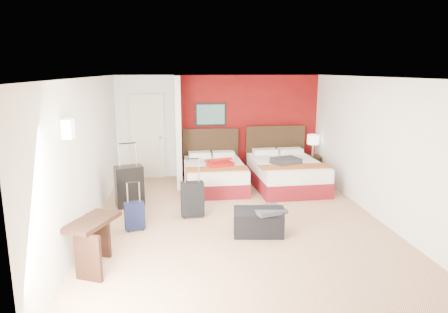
{
  "coord_description": "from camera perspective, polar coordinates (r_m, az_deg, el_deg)",
  "views": [
    {
      "loc": [
        -1.02,
        -6.68,
        2.62
      ],
      "look_at": [
        -0.15,
        0.8,
        1.0
      ],
      "focal_mm": 32.34,
      "sensor_mm": 36.0,
      "label": 1
    }
  ],
  "objects": [
    {
      "name": "ground",
      "position": [
        7.25,
        1.94,
        -9.06
      ],
      "size": [
        6.5,
        6.5,
        0.0
      ],
      "primitive_type": "plane",
      "color": "tan",
      "rests_on": "ground"
    },
    {
      "name": "room_walls",
      "position": [
        8.22,
        -9.23,
        2.44
      ],
      "size": [
        5.02,
        6.52,
        2.5
      ],
      "color": "white",
      "rests_on": "ground"
    },
    {
      "name": "red_accent_panel",
      "position": [
        10.16,
        3.46,
        4.37
      ],
      "size": [
        3.5,
        0.04,
        2.5
      ],
      "primitive_type": "cube",
      "color": "maroon",
      "rests_on": "ground"
    },
    {
      "name": "partition_wall",
      "position": [
        9.39,
        -6.46,
        3.68
      ],
      "size": [
        0.12,
        1.2,
        2.5
      ],
      "primitive_type": "cube",
      "color": "silver",
      "rests_on": "ground"
    },
    {
      "name": "entry_door",
      "position": [
        10.03,
        -10.74,
        2.78
      ],
      "size": [
        0.82,
        0.06,
        2.05
      ],
      "primitive_type": "cube",
      "color": "silver",
      "rests_on": "ground"
    },
    {
      "name": "bed_left",
      "position": [
        9.13,
        -1.36,
        -2.71
      ],
      "size": [
        1.34,
        1.89,
        0.56
      ],
      "primitive_type": "cube",
      "rotation": [
        0.0,
        0.0,
        0.01
      ],
      "color": "white",
      "rests_on": "ground"
    },
    {
      "name": "bed_right",
      "position": [
        9.26,
        8.77,
        -2.46
      ],
      "size": [
        1.51,
        2.1,
        0.61
      ],
      "primitive_type": "cube",
      "rotation": [
        0.0,
        0.0,
        0.04
      ],
      "color": "white",
      "rests_on": "ground"
    },
    {
      "name": "red_suitcase_open",
      "position": [
        8.96,
        -0.67,
        -0.83
      ],
      "size": [
        0.74,
        0.87,
        0.09
      ],
      "primitive_type": "cube",
      "rotation": [
        0.0,
        0.0,
        0.31
      ],
      "color": "#A3110E",
      "rests_on": "bed_left"
    },
    {
      "name": "jacket_bundle",
      "position": [
        8.87,
        8.74,
        -0.63
      ],
      "size": [
        0.67,
        0.6,
        0.13
      ],
      "primitive_type": "cube",
      "rotation": [
        0.0,
        0.0,
        0.32
      ],
      "color": "#343539",
      "rests_on": "bed_right"
    },
    {
      "name": "nightstand",
      "position": [
        10.27,
        12.33,
        -1.36
      ],
      "size": [
        0.43,
        0.43,
        0.54
      ],
      "primitive_type": "cube",
      "rotation": [
        0.0,
        0.0,
        -0.14
      ],
      "color": "black",
      "rests_on": "ground"
    },
    {
      "name": "table_lamp",
      "position": [
        10.17,
        12.47,
        1.56
      ],
      "size": [
        0.37,
        0.37,
        0.53
      ],
      "primitive_type": "cylinder",
      "rotation": [
        0.0,
        0.0,
        -0.3
      ],
      "color": "white",
      "rests_on": "nightstand"
    },
    {
      "name": "suitcase_black",
      "position": [
        8.05,
        -13.22,
        -4.28
      ],
      "size": [
        0.59,
        0.46,
        0.78
      ],
      "primitive_type": "cube",
      "rotation": [
        0.0,
        0.0,
        0.29
      ],
      "color": "black",
      "rests_on": "ground"
    },
    {
      "name": "suitcase_charcoal",
      "position": [
        7.37,
        -4.48,
        -6.2
      ],
      "size": [
        0.43,
        0.28,
        0.61
      ],
      "primitive_type": "cube",
      "rotation": [
        0.0,
        0.0,
        0.05
      ],
      "color": "black",
      "rests_on": "ground"
    },
    {
      "name": "suitcase_navy",
      "position": [
        6.93,
        -12.52,
        -8.37
      ],
      "size": [
        0.36,
        0.27,
        0.45
      ],
      "primitive_type": "cube",
      "rotation": [
        0.0,
        0.0,
        0.24
      ],
      "color": "#111633",
      "rests_on": "ground"
    },
    {
      "name": "duffel_bag",
      "position": [
        6.62,
        4.88,
        -9.35
      ],
      "size": [
        0.84,
        0.52,
        0.4
      ],
      "primitive_type": "cube",
      "rotation": [
        0.0,
        0.0,
        -0.12
      ],
      "color": "black",
      "rests_on": "ground"
    },
    {
      "name": "jacket_draped",
      "position": [
        6.52,
        6.31,
        -7.53
      ],
      "size": [
        0.58,
        0.53,
        0.06
      ],
      "primitive_type": "cube",
      "rotation": [
        0.0,
        0.0,
        0.3
      ],
      "color": "#3C3C41",
      "rests_on": "duffel_bag"
    },
    {
      "name": "desk",
      "position": [
        5.79,
        -17.97,
        -11.66
      ],
      "size": [
        0.71,
        0.92,
        0.68
      ],
      "primitive_type": "cube",
      "rotation": [
        0.0,
        0.0,
        -0.42
      ],
      "color": "black",
      "rests_on": "ground"
    }
  ]
}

